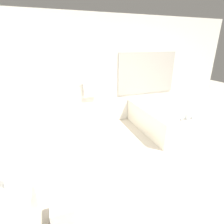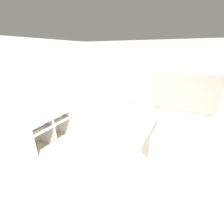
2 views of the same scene
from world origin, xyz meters
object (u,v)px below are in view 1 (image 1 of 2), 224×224
at_px(bathtub, 162,117).
at_px(soap_dispenser, 12,172).
at_px(waste_bin, 63,213).
at_px(water_bottle_3, 6,177).

distance_m(bathtub, soap_dispenser, 3.55).
relative_size(bathtub, soap_dispenser, 10.31).
height_order(soap_dispenser, waste_bin, soap_dispenser).
distance_m(water_bottle_3, soap_dispenser, 0.11).
bearing_deg(water_bottle_3, soap_dispenser, 76.39).
bearing_deg(water_bottle_3, bathtub, 33.00).
bearing_deg(bathtub, waste_bin, -146.33).
xyz_separation_m(bathtub, waste_bin, (-2.59, -1.73, -0.19)).
bearing_deg(bathtub, soap_dispenser, -148.16).
bearing_deg(waste_bin, water_bottle_3, -151.53).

